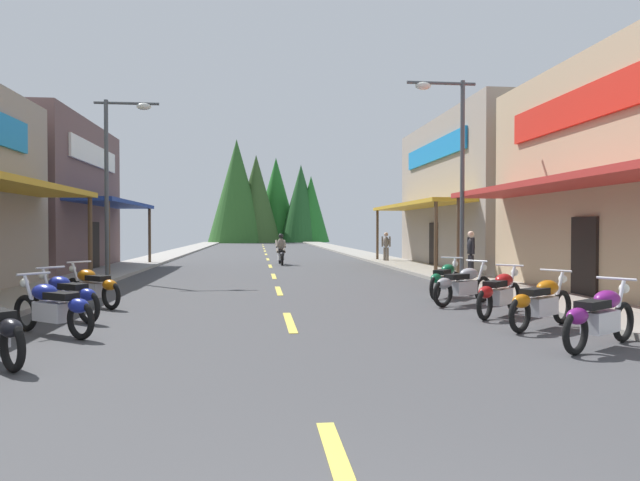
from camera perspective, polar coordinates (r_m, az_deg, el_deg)
The scene contains 19 objects.
ground at distance 31.88m, azimuth -5.17°, elevation -2.17°, with size 10.80×89.72×0.10m, color #424244.
sidewalk_left at distance 32.40m, azimuth -16.78°, elevation -1.97°, with size 2.23×89.72×0.12m, color #9E9991.
sidewalk_right at distance 32.65m, azimuth 6.34°, elevation -1.90°, with size 2.23×89.72×0.12m, color gray.
centerline_dashes at distance 34.31m, azimuth -5.25°, elevation -1.84°, with size 0.16×63.47×0.01m.
storefront_right_far at distance 28.50m, azimuth 18.12°, elevation 4.48°, with size 8.87×12.03×6.95m.
streetlamp_left at distance 21.12m, azimuth -19.68°, elevation 7.30°, with size 2.19×0.30×6.25m.
streetlamp_right at distance 18.54m, azimuth 13.08°, elevation 8.54°, with size 2.19×0.30×6.44m.
motorcycle_parked_right_0 at distance 9.55m, azimuth 26.17°, elevation -6.79°, with size 1.86×1.23×1.04m.
motorcycle_parked_right_1 at distance 11.03m, azimuth 21.23°, elevation -5.70°, with size 1.82×1.29×1.04m.
motorcycle_parked_right_2 at distance 12.31m, azimuth 17.50°, elevation -4.96°, with size 1.61×1.55×1.04m.
motorcycle_parked_right_3 at distance 13.91m, azimuth 14.09°, elevation -4.25°, with size 1.87×1.22×1.04m.
motorcycle_parked_right_4 at distance 15.29m, azimuth 12.39°, elevation -3.76°, with size 1.40×1.74×1.04m.
motorcycle_parked_left_2 at distance 10.61m, azimuth -25.13°, elevation -6.00°, with size 1.76×1.38×1.04m.
motorcycle_parked_left_3 at distance 12.23m, azimuth -24.03°, elevation -5.05°, with size 1.71×1.45×1.04m.
motorcycle_parked_left_4 at distance 14.06m, azimuth -21.81°, elevation -4.24°, with size 1.65×1.51×1.04m.
rider_cruising_lead at distance 28.64m, azimuth -3.93°, elevation -1.13°, with size 0.60×2.14×1.57m.
pedestrian_by_shop at distance 20.83m, azimuth 14.85°, elevation -1.05°, with size 0.27×0.57×1.73m.
pedestrian_browsing at distance 30.54m, azimuth 6.62°, elevation -0.47°, with size 0.44×0.44×1.62m.
treeline_backdrop at distance 78.53m, azimuth -5.40°, elevation 4.14°, with size 16.53×12.05×13.74m.
Camera 1 is at (-0.61, -1.96, 1.79)m, focal length 32.01 mm.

